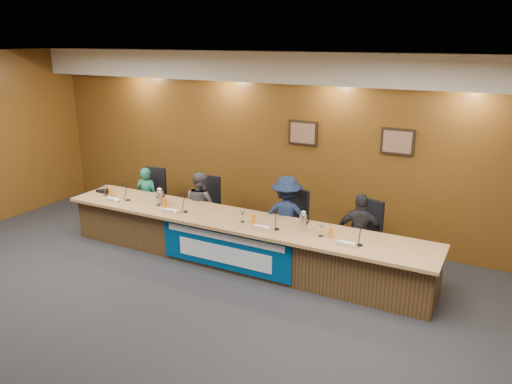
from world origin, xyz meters
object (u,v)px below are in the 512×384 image
panelist_b (201,206)px  carafe_left (160,198)px  banner (224,249)px  panelist_a (147,198)px  panelist_c (286,217)px  panelist_d (360,234)px  office_chair_c (289,227)px  speakerphone (105,191)px  dais_body (238,242)px  office_chair_a (151,201)px  carafe_right (303,223)px  office_chair_b (204,211)px  office_chair_d (361,240)px

panelist_b → carafe_left: 0.76m
banner → panelist_a: size_ratio=1.91×
panelist_c → panelist_d: (1.20, 0.00, -0.06)m
office_chair_c → speakerphone: (-3.35, -0.63, 0.30)m
panelist_a → panelist_b: size_ratio=0.95×
carafe_left → banner: bearing=-14.5°
dais_body → panelist_b: (-1.07, 0.56, 0.26)m
panelist_c → office_chair_c: panelist_c is taller
panelist_a → office_chair_a: 0.14m
panelist_b → carafe_right: bearing=-177.3°
panelist_d → office_chair_a: (-4.03, 0.10, -0.14)m
office_chair_a → speakerphone: 0.87m
office_chair_b → office_chair_c: 1.64m
office_chair_d → panelist_b: bearing=-161.7°
banner → carafe_right: (1.11, 0.38, 0.50)m
banner → panelist_c: 1.17m
office_chair_a → office_chair_d: bearing=-10.2°
office_chair_b → office_chair_c: (1.64, 0.00, 0.00)m
banner → office_chair_c: bearing=62.0°
office_chair_a → speakerphone: bearing=-139.6°
panelist_c → office_chair_a: 2.84m
dais_body → panelist_c: (0.57, 0.56, 0.32)m
panelist_a → dais_body: bearing=153.4°
banner → panelist_b: panelist_b is taller
panelist_d → panelist_c: bearing=-9.9°
panelist_a → speakerphone: (-0.52, -0.53, 0.20)m
panelist_c → panelist_d: bearing=163.5°
dais_body → speakerphone: bearing=179.4°
dais_body → panelist_b: panelist_b is taller
panelist_a → panelist_d: (4.03, 0.00, 0.04)m
banner → panelist_d: bearing=28.8°
panelist_d → speakerphone: 4.58m
dais_body → office_chair_b: size_ratio=12.50×
carafe_right → panelist_d: bearing=41.9°
panelist_a → office_chair_b: (1.19, 0.10, -0.10)m
banner → panelist_d: (1.78, 0.98, 0.24)m
panelist_b → panelist_d: bearing=-161.9°
panelist_a → office_chair_a: panelist_a is taller
office_chair_b → carafe_left: size_ratio=2.17×
panelist_d → office_chair_c: (-1.20, 0.10, -0.14)m
banner → panelist_a: (-2.26, 0.98, 0.20)m
panelist_a → panelist_d: bearing=167.3°
dais_body → office_chair_b: (-1.07, 0.66, 0.13)m
panelist_b → office_chair_c: panelist_b is taller
dais_body → panelist_b: bearing=152.3°
panelist_a → panelist_c: panelist_c is taller
panelist_c → panelist_b: bearing=-16.5°
panelist_a → office_chair_d: size_ratio=2.40×
panelist_b → panelist_c: bearing=-161.9°
panelist_d → office_chair_a: size_ratio=2.58×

